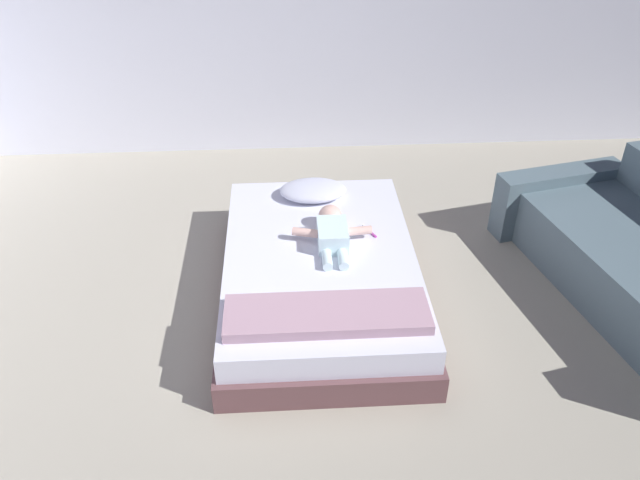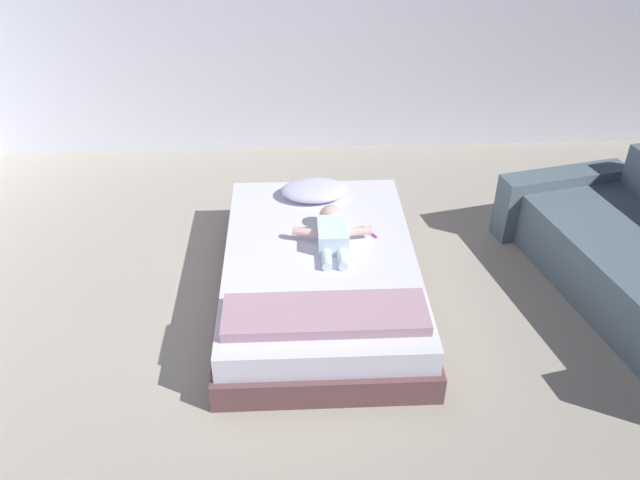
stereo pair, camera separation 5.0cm
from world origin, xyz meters
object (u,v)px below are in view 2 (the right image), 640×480
object	(u,v)px
baby	(332,231)
toothbrush	(369,231)
bed	(320,275)
pillow	(315,190)

from	to	relation	value
baby	toothbrush	size ratio (longest dim) A/B	4.07
bed	baby	distance (m)	0.30
pillow	toothbrush	xyz separation A→B (m)	(0.35, -0.48, -0.05)
pillow	baby	world-z (taller)	baby
baby	toothbrush	world-z (taller)	baby
toothbrush	pillow	bearing A→B (deg)	125.97
bed	toothbrush	bearing A→B (deg)	33.24
toothbrush	bed	bearing A→B (deg)	-146.76
bed	pillow	size ratio (longest dim) A/B	4.09
bed	baby	bearing A→B (deg)	58.08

